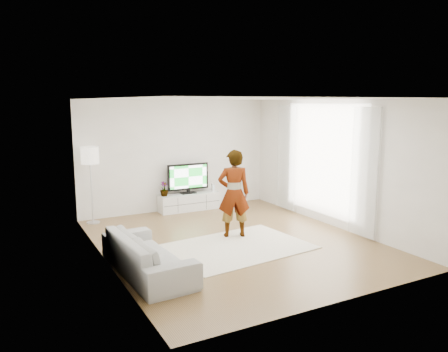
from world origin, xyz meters
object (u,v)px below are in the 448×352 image
media_console (189,202)px  player (234,193)px  sofa (147,254)px  television (188,177)px  rug (238,247)px  floor_lamp (90,159)px

media_console → player: (-0.07, -2.47, 0.69)m
sofa → television: bearing=-35.9°
rug → floor_lamp: 3.96m
floor_lamp → sofa: bearing=-87.1°
media_console → television: (0.00, 0.03, 0.63)m
rug → player: bearing=67.5°
sofa → media_console: bearing=-36.2°
rug → television: bearing=84.1°
television → floor_lamp: (-2.42, -0.09, 0.63)m
media_console → player: size_ratio=0.87×
media_console → television: television is taller
rug → sofa: 1.99m
media_console → sofa: (-2.24, -3.50, 0.10)m
media_console → rug: bearing=-96.0°
television → sofa: bearing=-122.4°
media_console → rug: media_console is taller
media_console → sofa: 4.16m
rug → sofa: size_ratio=1.19×
floor_lamp → television: bearing=2.2°
media_console → television: size_ratio=1.42×
media_console → floor_lamp: floor_lamp is taller
media_console → floor_lamp: 2.73m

